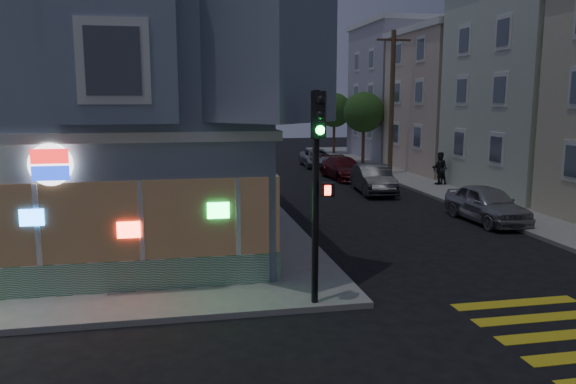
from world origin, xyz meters
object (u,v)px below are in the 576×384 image
object	(u,v)px
parked_car_c	(344,168)
fire_hydrant	(483,203)
street_tree_far	(334,110)
parked_car_d	(317,158)
utility_pole	(392,101)
street_tree_near	(364,112)
pedestrian_a	(439,168)
pedestrian_b	(440,169)
parked_car_a	(487,204)
traffic_signal	(318,162)
parked_car_b	(373,179)

from	to	relation	value
parked_car_c	fire_hydrant	size ratio (longest dim) A/B	6.79
fire_hydrant	street_tree_far	bearing A→B (deg)	88.06
fire_hydrant	parked_car_d	bearing A→B (deg)	98.41
utility_pole	parked_car_d	size ratio (longest dim) A/B	1.95
parked_car_c	parked_car_d	size ratio (longest dim) A/B	1.01
street_tree_near	parked_car_d	size ratio (longest dim) A/B	1.15
pedestrian_a	pedestrian_b	size ratio (longest dim) A/B	1.06
parked_car_a	parked_car_c	world-z (taller)	parked_car_a
parked_car_c	traffic_signal	size ratio (longest dim) A/B	0.94
fire_hydrant	parked_car_c	bearing A→B (deg)	103.07
parked_car_a	parked_car_c	distance (m)	13.07
street_tree_near	pedestrian_b	distance (m)	11.46
utility_pole	parked_car_b	distance (m)	8.22
utility_pole	fire_hydrant	world-z (taller)	utility_pole
pedestrian_a	parked_car_b	world-z (taller)	pedestrian_a
parked_car_b	parked_car_c	size ratio (longest dim) A/B	0.97
street_tree_far	fire_hydrant	distance (m)	26.82
street_tree_far	parked_car_b	xyz separation A→B (m)	(-3.60, -20.29, -3.19)
pedestrian_b	parked_car_a	size ratio (longest dim) A/B	0.39
parked_car_a	pedestrian_a	bearing A→B (deg)	73.81
parked_car_a	parked_car_c	bearing A→B (deg)	97.52
street_tree_near	street_tree_far	distance (m)	8.00
street_tree_near	pedestrian_a	world-z (taller)	street_tree_near
parked_car_b	parked_car_d	bearing A→B (deg)	95.36
pedestrian_a	traffic_signal	size ratio (longest dim) A/B	0.37
utility_pole	traffic_signal	xyz separation A→B (m)	(-10.35, -21.83, -1.29)
street_tree_far	parked_car_b	bearing A→B (deg)	-100.06
street_tree_near	parked_car_a	xyz separation A→B (m)	(-1.50, -19.86, -3.19)
pedestrian_a	fire_hydrant	distance (m)	7.84
parked_car_b	street_tree_near	bearing A→B (deg)	79.03
pedestrian_b	parked_car_a	distance (m)	9.11
parked_car_b	fire_hydrant	distance (m)	6.86
fire_hydrant	parked_car_a	bearing A→B (deg)	-115.20
street_tree_near	parked_car_c	size ratio (longest dim) A/B	1.13
parked_car_d	parked_car_b	bearing A→B (deg)	-87.01
parked_car_a	fire_hydrant	xyz separation A→B (m)	(0.60, 1.28, -0.23)
pedestrian_a	parked_car_b	bearing A→B (deg)	13.95
parked_car_b	fire_hydrant	world-z (taller)	parked_car_b
street_tree_far	traffic_signal	bearing A→B (deg)	-106.41
pedestrian_b	traffic_signal	bearing A→B (deg)	34.85
street_tree_far	traffic_signal	xyz separation A→B (m)	(-10.55, -35.83, -0.42)
utility_pole	parked_car_b	xyz separation A→B (m)	(-3.40, -6.29, -4.05)
parked_car_a	parked_car_b	xyz separation A→B (m)	(-2.10, 7.57, -0.00)
utility_pole	street_tree_far	size ratio (longest dim) A/B	1.70
street_tree_far	pedestrian_a	size ratio (longest dim) A/B	2.91
street_tree_near	fire_hydrant	size ratio (longest dim) A/B	7.71
pedestrian_a	fire_hydrant	size ratio (longest dim) A/B	2.65
parked_car_a	parked_car_b	distance (m)	7.86
fire_hydrant	pedestrian_b	bearing A→B (deg)	77.29
parked_car_a	traffic_signal	size ratio (longest dim) A/B	0.88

